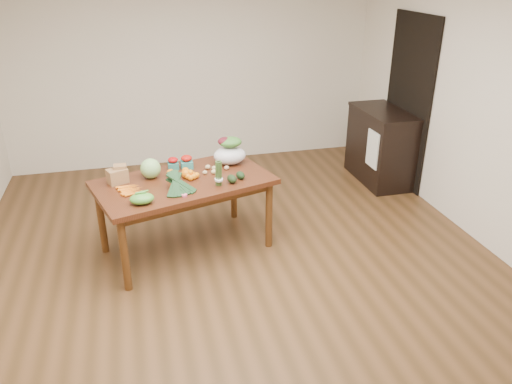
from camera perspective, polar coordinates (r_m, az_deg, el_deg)
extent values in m
plane|color=brown|center=(4.70, -1.68, -9.17)|extent=(6.00, 6.00, 0.00)
cube|color=silver|center=(6.98, -7.38, 14.09)|extent=(5.00, 0.02, 2.70)
cube|color=silver|center=(5.21, 26.31, 8.07)|extent=(0.02, 6.00, 2.70)
cube|color=#4D2212|center=(4.93, -8.02, -2.64)|extent=(1.81, 1.32, 0.75)
cube|color=black|center=(6.53, 16.96, 9.79)|extent=(0.02, 1.00, 2.10)
cube|color=black|center=(6.65, 14.01, 5.14)|extent=(0.52, 1.02, 0.94)
cube|color=white|center=(6.26, 13.18, 4.78)|extent=(0.02, 0.28, 0.45)
sphere|color=#9BD37A|center=(4.84, -11.96, 2.65)|extent=(0.19, 0.19, 0.19)
sphere|color=#FF5D0F|center=(4.84, -9.72, 2.12)|extent=(0.08, 0.08, 0.08)
sphere|color=#FFA30F|center=(4.89, -8.06, 2.40)|extent=(0.07, 0.07, 0.07)
sphere|color=orange|center=(4.79, -8.00, 2.09)|extent=(0.09, 0.09, 0.09)
ellipsoid|color=#3D9231|center=(4.35, -12.92, -0.73)|extent=(0.21, 0.16, 0.09)
ellipsoid|color=tan|center=(4.87, -5.86, 2.24)|extent=(0.05, 0.04, 0.04)
ellipsoid|color=#DBCE7E|center=(4.87, -4.84, 2.32)|extent=(0.05, 0.05, 0.05)
ellipsoid|color=tan|center=(4.96, -4.79, 2.75)|extent=(0.05, 0.05, 0.05)
ellipsoid|color=tan|center=(4.99, -5.54, 2.86)|extent=(0.05, 0.05, 0.05)
ellipsoid|color=tan|center=(4.96, -3.38, 2.78)|extent=(0.05, 0.04, 0.04)
ellipsoid|color=black|center=(4.65, -2.78, 1.51)|extent=(0.11, 0.14, 0.08)
ellipsoid|color=black|center=(4.74, -1.80, 1.92)|extent=(0.10, 0.13, 0.07)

